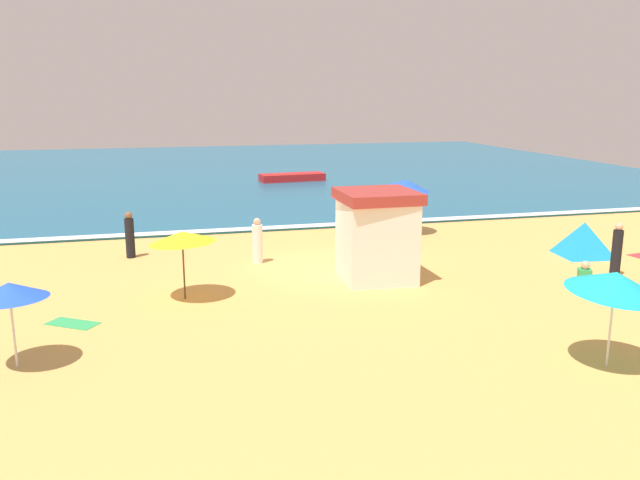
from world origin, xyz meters
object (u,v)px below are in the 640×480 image
object	(u,v)px
beach_umbrella_4	(182,237)
beach_tent	(584,239)
beach_umbrella_3	(9,291)
small_boat_0	(292,177)
beachgoer_0	(130,236)
beachgoer_3	(396,220)
beachgoer_2	(257,242)
beachgoer_6	(584,277)
beachgoer_5	(617,251)
lifeguard_cabana	(377,235)
beach_umbrella_5	(615,282)
beach_umbrella_2	(406,185)

from	to	relation	value
beach_umbrella_4	beach_tent	bearing A→B (deg)	6.27
beach_umbrella_3	small_boat_0	distance (m)	29.46
beachgoer_0	beachgoer_3	size ratio (longest dim) A/B	0.85
beachgoer_2	beachgoer_6	xyz separation A→B (m)	(8.86, -5.38, -0.35)
beach_umbrella_4	beachgoer_2	xyz separation A→B (m)	(2.62, 3.42, -1.06)
beach_tent	beachgoer_2	world-z (taller)	beachgoer_2
beachgoer_6	beachgoer_5	bearing A→B (deg)	27.28
small_boat_0	lifeguard_cabana	bearing A→B (deg)	-95.50
beachgoer_6	beachgoer_2	bearing A→B (deg)	148.72
lifeguard_cabana	beachgoer_5	distance (m)	7.60
beach_umbrella_3	beachgoer_3	xyz separation A→B (m)	(11.85, 8.75, -0.72)
beachgoer_0	beachgoer_5	world-z (taller)	beachgoer_5
beach_umbrella_5	beachgoer_5	distance (m)	7.72
beach_umbrella_5	beachgoer_6	size ratio (longest dim) A/B	3.20
beach_umbrella_4	beachgoer_2	distance (m)	4.43
beach_umbrella_4	beachgoer_0	bearing A→B (deg)	106.74
beach_umbrella_4	beachgoer_6	xyz separation A→B (m)	(11.47, -1.96, -1.41)
beachgoer_0	beachgoer_6	distance (m)	14.93
beachgoer_5	beachgoer_2	bearing A→B (deg)	157.30
beach_umbrella_3	beachgoer_6	bearing A→B (deg)	7.15
beachgoer_0	small_boat_0	xyz separation A→B (m)	(9.61, 17.86, -0.45)
beach_umbrella_2	beachgoer_6	distance (m)	9.05
beach_umbrella_4	small_boat_0	distance (m)	24.53
lifeguard_cabana	beach_umbrella_3	world-z (taller)	lifeguard_cabana
beach_umbrella_5	beach_umbrella_4	bearing A→B (deg)	140.42
beach_tent	beachgoer_0	size ratio (longest dim) A/B	1.43
beach_umbrella_5	beachgoer_2	bearing A→B (deg)	119.19
beach_umbrella_2	beachgoer_3	distance (m)	2.34
beach_umbrella_3	lifeguard_cabana	bearing A→B (deg)	24.74
lifeguard_cabana	beachgoer_5	world-z (taller)	lifeguard_cabana
beach_umbrella_4	beachgoer_5	xyz separation A→B (m)	(13.26, -1.03, -0.96)
beachgoer_0	small_boat_0	distance (m)	20.29
beach_umbrella_2	beachgoer_0	size ratio (longest dim) A/B	1.62
beachgoer_5	beachgoer_6	xyz separation A→B (m)	(-1.79, -0.92, -0.44)
beach_umbrella_5	beachgoer_0	distance (m)	15.83
lifeguard_cabana	beachgoer_2	distance (m)	4.39
beach_umbrella_2	beachgoer_3	bearing A→B (deg)	-122.02
beach_umbrella_5	small_boat_0	distance (m)	30.12
lifeguard_cabana	beachgoer_5	bearing A→B (deg)	-11.99
lifeguard_cabana	beachgoer_6	bearing A→B (deg)	-23.97
beach_umbrella_4	beach_tent	world-z (taller)	beach_umbrella_4
lifeguard_cabana	beachgoer_5	size ratio (longest dim) A/B	1.62
beachgoer_2	beachgoer_6	world-z (taller)	beachgoer_2
lifeguard_cabana	beach_umbrella_5	bearing A→B (deg)	-71.16
lifeguard_cabana	beach_umbrella_2	xyz separation A→B (m)	(3.40, 6.12, 0.61)
beachgoer_3	beach_umbrella_4	bearing A→B (deg)	-149.03
lifeguard_cabana	beach_umbrella_5	size ratio (longest dim) A/B	1.03
beachgoer_0	beachgoer_6	world-z (taller)	beachgoer_0
small_boat_0	beachgoer_5	bearing A→B (deg)	-77.78
beach_umbrella_4	beachgoer_2	world-z (taller)	beach_umbrella_4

